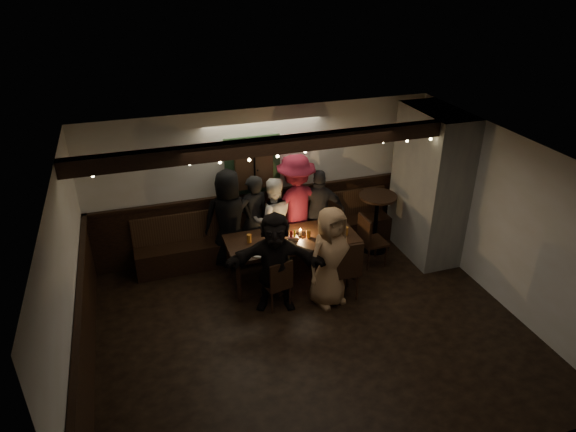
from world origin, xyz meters
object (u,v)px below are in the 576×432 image
object	(u,v)px
person_a	(229,219)
person_c	(273,220)
person_f	(275,262)
dining_table	(292,242)
chair_end	(369,238)
person_b	(254,219)
chair_near_left	(279,281)
person_e	(319,211)
chair_near_right	(345,267)
high_top	(376,215)
person_g	(330,257)
person_d	(296,205)

from	to	relation	value
person_a	person_c	distance (m)	0.74
person_f	dining_table	bearing A→B (deg)	70.32
chair_end	person_c	size ratio (longest dim) A/B	0.61
person_b	person_c	distance (m)	0.32
chair_end	person_c	distance (m)	1.66
chair_near_left	person_f	bearing A→B (deg)	119.19
chair_end	person_f	bearing A→B (deg)	-161.19
person_e	chair_near_right	bearing A→B (deg)	99.87
chair_end	person_a	distance (m)	2.37
high_top	person_g	bearing A→B (deg)	-138.31
person_b	person_g	xyz separation A→B (m)	(0.77, -1.53, 0.00)
person_e	person_f	bearing A→B (deg)	64.00
chair_near_left	person_d	world-z (taller)	person_d
chair_end	person_d	size ratio (longest dim) A/B	0.50
high_top	person_a	xyz separation A→B (m)	(-2.58, 0.29, 0.20)
high_top	person_b	world-z (taller)	person_b
person_a	person_b	world-z (taller)	person_a
person_a	person_g	xyz separation A→B (m)	(1.19, -1.53, -0.06)
high_top	chair_near_left	bearing A→B (deg)	-152.02
chair_near_right	person_c	bearing A→B (deg)	115.50
chair_near_right	person_g	xyz separation A→B (m)	(-0.25, 0.01, 0.22)
person_a	person_g	bearing A→B (deg)	136.69
high_top	person_b	distance (m)	2.19
person_e	person_g	bearing A→B (deg)	90.74
chair_end	high_top	world-z (taller)	high_top
chair_end	person_g	bearing A→B (deg)	-143.22
person_b	person_g	distance (m)	1.72
person_b	person_g	size ratio (longest dim) A/B	0.99
chair_near_right	person_a	bearing A→B (deg)	133.09
dining_table	person_c	size ratio (longest dim) A/B	1.38
high_top	person_c	bearing A→B (deg)	172.93
person_e	person_g	world-z (taller)	person_g
dining_table	person_g	size ratio (longest dim) A/B	1.31
chair_near_right	high_top	xyz separation A→B (m)	(1.15, 1.25, 0.09)
chair_end	person_c	world-z (taller)	person_c
dining_table	person_f	bearing A→B (deg)	-125.96
dining_table	chair_near_right	size ratio (longest dim) A/B	2.05
chair_end	person_f	size ratio (longest dim) A/B	0.59
chair_near_left	person_a	size ratio (longest dim) A/B	0.48
person_g	dining_table	bearing A→B (deg)	97.63
person_c	person_e	world-z (taller)	person_e
person_b	dining_table	bearing A→B (deg)	106.96
dining_table	chair_end	distance (m)	1.38
dining_table	person_a	distance (m)	1.14
dining_table	person_a	xyz separation A→B (m)	(-0.85, 0.74, 0.18)
person_a	chair_near_left	bearing A→B (deg)	114.81
high_top	chair_end	bearing A→B (deg)	-127.64
dining_table	person_f	distance (m)	0.81
chair_near_left	chair_end	distance (m)	1.93
chair_near_left	chair_near_right	bearing A→B (deg)	-5.30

